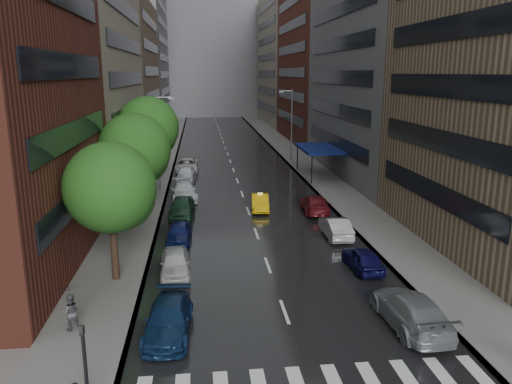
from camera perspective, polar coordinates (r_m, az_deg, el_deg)
ground at (r=21.25m, az=5.19°, el=-18.35°), size 220.00×220.00×0.00m
road at (r=68.68m, az=-3.17°, el=4.10°), size 14.00×140.00×0.01m
sidewalk_left at (r=68.75m, az=-10.69°, el=3.96°), size 4.00×140.00×0.15m
sidewalk_right at (r=69.75m, az=4.25°, el=4.29°), size 4.00×140.00×0.15m
buildings_left at (r=77.40m, az=-15.38°, el=16.59°), size 8.00×108.00×38.00m
buildings_right at (r=76.79m, az=8.09°, el=16.24°), size 8.05×109.10×36.00m
building_far at (r=135.79m, az=-5.00°, el=15.48°), size 40.00×14.00×32.00m
tree_near at (r=27.32m, az=-16.34°, el=0.47°), size 4.85×4.85×7.74m
tree_mid at (r=37.59m, az=-13.71°, el=4.78°), size 5.27×5.27×8.39m
tree_far at (r=47.73m, az=-12.24°, el=7.22°), size 5.71×5.71×9.09m
taxi at (r=41.58m, az=0.47°, el=-1.18°), size 1.72×4.09×1.31m
parked_cars_left at (r=42.78m, az=-8.35°, el=-0.77°), size 2.67×42.24×1.59m
parked_cars_right at (r=31.59m, az=10.99°, el=-6.09°), size 2.38×24.34×1.58m
ped_black_umbrella at (r=23.68m, az=-20.50°, el=-11.89°), size 0.96×0.98×2.09m
traffic_light at (r=17.44m, az=-18.93°, el=-18.24°), size 0.18×0.15×3.45m
street_lamp_left at (r=48.22m, az=-11.07°, el=5.74°), size 1.74×0.22×9.00m
street_lamp_right at (r=64.02m, az=4.02°, el=7.82°), size 1.74×0.22×9.00m
awning at (r=54.78m, az=7.18°, el=4.94°), size 4.00×8.00×3.12m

